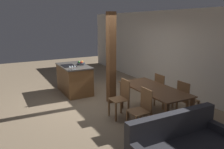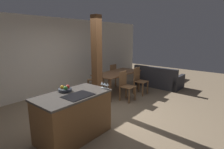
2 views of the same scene
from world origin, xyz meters
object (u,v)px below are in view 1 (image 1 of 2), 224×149
wine_glass_middle (72,66)px  dining_chair_far_right (186,99)px  fruit_bowl (81,63)px  wine_glass_near (70,67)px  dining_chair_far_left (162,90)px  kitchen_island (74,79)px  dining_chair_near_right (142,109)px  dining_chair_near_left (121,98)px  wine_glass_far (75,66)px  timber_post (111,59)px  dining_table (153,92)px

wine_glass_middle → dining_chair_far_right: 3.30m
fruit_bowl → wine_glass_middle: bearing=-38.6°
wine_glass_near → dining_chair_far_left: wine_glass_near is taller
kitchen_island → dining_chair_near_right: (3.27, 0.38, 0.04)m
dining_chair_far_left → dining_chair_far_right: same height
dining_chair_near_right → fruit_bowl: bearing=-177.7°
wine_glass_middle → dining_chair_near_left: bearing=20.3°
fruit_bowl → wine_glass_near: size_ratio=2.06×
wine_glass_far → dining_chair_near_left: size_ratio=0.14×
wine_glass_far → dining_chair_far_right: bearing=36.0°
wine_glass_far → dining_chair_far_right: size_ratio=0.14×
kitchen_island → fruit_bowl: bearing=87.0°
wine_glass_middle → dining_chair_near_right: bearing=14.0°
dining_chair_far_right → timber_post: size_ratio=0.36×
dining_table → dining_chair_far_right: size_ratio=1.99×
dining_chair_far_left → dining_chair_far_right: (0.85, 0.00, 0.00)m
kitchen_island → wine_glass_near: wine_glass_near is taller
dining_chair_far_right → timber_post: 2.29m
wine_glass_far → dining_chair_near_left: (1.75, 0.57, -0.53)m
dining_chair_near_right → wine_glass_far: bearing=-167.6°
kitchen_island → wine_glass_middle: bearing=-22.1°
wine_glass_middle → kitchen_island: bearing=157.9°
fruit_bowl → wine_glass_near: bearing=-42.5°
wine_glass_far → kitchen_island: bearing=163.9°
wine_glass_far → dining_table: 2.53m
wine_glass_far → timber_post: bearing=49.6°
wine_glass_far → dining_chair_near_right: bearing=12.4°
wine_glass_near → timber_post: timber_post is taller
wine_glass_near → dining_chair_far_right: wine_glass_near is taller
kitchen_island → wine_glass_middle: (0.66, -0.27, 0.57)m
wine_glass_near → dining_chair_near_right: bearing=15.6°
wine_glass_middle → dining_chair_near_left: (1.75, 0.65, -0.53)m
fruit_bowl → dining_chair_far_right: size_ratio=0.29×
fruit_bowl → dining_chair_near_left: size_ratio=0.29×
timber_post → dining_table: bearing=14.7°
dining_chair_near_left → wine_glass_near: bearing=-157.5°
fruit_bowl → dining_table: (2.83, 0.79, -0.31)m
wine_glass_middle → dining_chair_far_right: (2.60, 1.97, -0.53)m
dining_chair_far_left → dining_chair_near_left: bearing=90.0°
fruit_bowl → dining_chair_far_right: 3.59m
dining_table → dining_chair_far_right: 0.80m
wine_glass_near → dining_chair_far_left: 2.75m
kitchen_island → dining_chair_far_left: dining_chair_far_left is taller
kitchen_island → dining_chair_near_left: dining_chair_near_left is taller
kitchen_island → dining_chair_near_right: size_ratio=1.55×
fruit_bowl → wine_glass_near: wine_glass_near is taller
fruit_bowl → timber_post: (1.37, 0.41, 0.32)m
timber_post → dining_chair_far_right: bearing=29.0°
wine_glass_far → dining_chair_near_right: 2.72m
wine_glass_middle → dining_chair_near_left: wine_glass_middle is taller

